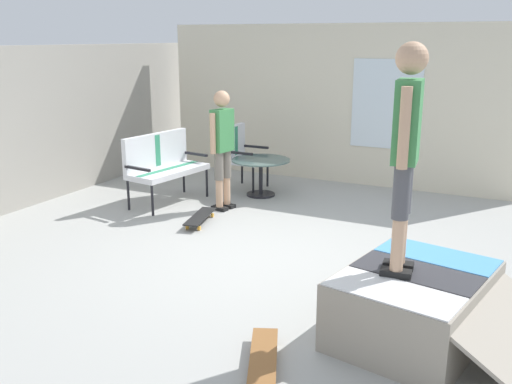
# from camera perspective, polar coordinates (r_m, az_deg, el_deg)

# --- Properties ---
(ground_plane) EXTENTS (12.00, 12.00, 0.10)m
(ground_plane) POSITION_cam_1_polar(r_m,az_deg,el_deg) (6.34, 0.63, -7.17)
(ground_plane) COLOR #A8A8A3
(house_facade) EXTENTS (0.23, 6.00, 2.59)m
(house_facade) POSITION_cam_1_polar(r_m,az_deg,el_deg) (9.63, 7.92, 8.75)
(house_facade) COLOR beige
(house_facade) RESTS_ON ground_plane
(skate_ramp) EXTENTS (1.65, 2.00, 0.58)m
(skate_ramp) POSITION_cam_1_polar(r_m,az_deg,el_deg) (4.83, 16.00, -10.93)
(skate_ramp) COLOR gray
(skate_ramp) RESTS_ON ground_plane
(patio_bench) EXTENTS (1.32, 0.73, 1.02)m
(patio_bench) POSITION_cam_1_polar(r_m,az_deg,el_deg) (8.41, -9.40, 3.05)
(patio_bench) COLOR black
(patio_bench) RESTS_ON ground_plane
(patio_chair_near_house) EXTENTS (0.62, 0.56, 1.02)m
(patio_chair_near_house) POSITION_cam_1_polar(r_m,az_deg,el_deg) (9.10, -1.52, 4.16)
(patio_chair_near_house) COLOR black
(patio_chair_near_house) RESTS_ON ground_plane
(patio_table) EXTENTS (0.90, 0.90, 0.57)m
(patio_table) POSITION_cam_1_polar(r_m,az_deg,el_deg) (8.70, 0.49, 2.24)
(patio_table) COLOR black
(patio_table) RESTS_ON ground_plane
(person_watching) EXTENTS (0.47, 0.29, 1.68)m
(person_watching) POSITION_cam_1_polar(r_m,az_deg,el_deg) (7.90, -3.41, 5.11)
(person_watching) COLOR black
(person_watching) RESTS_ON ground_plane
(person_skater) EXTENTS (0.48, 0.27, 1.77)m
(person_skater) POSITION_cam_1_polar(r_m,az_deg,el_deg) (4.38, 14.87, 4.89)
(person_skater) COLOR black
(person_skater) RESTS_ON skate_ramp
(skateboard_by_bench) EXTENTS (0.82, 0.38, 0.10)m
(skateboard_by_bench) POSITION_cam_1_polar(r_m,az_deg,el_deg) (7.51, -5.65, -2.51)
(skateboard_by_bench) COLOR black
(skateboard_by_bench) RESTS_ON ground_plane
(skateboard_spare) EXTENTS (0.81, 0.50, 0.10)m
(skateboard_spare) POSITION_cam_1_polar(r_m,az_deg,el_deg) (4.38, 0.74, -16.26)
(skateboard_spare) COLOR brown
(skateboard_spare) RESTS_ON ground_plane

